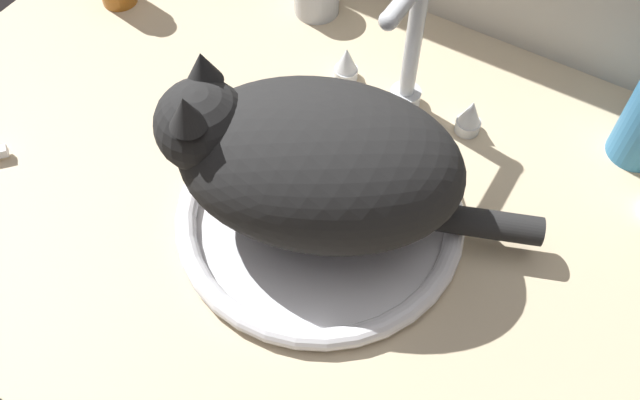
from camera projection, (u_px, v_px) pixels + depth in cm
name	position (u px, v px, depth cm)	size (l,w,h in cm)	color
countertop	(322.00, 208.00, 81.32)	(115.06, 73.18, 3.00)	#CCB793
sink_basin	(320.00, 215.00, 77.76)	(33.07, 33.07, 2.40)	white
faucet	(408.00, 61.00, 81.79)	(20.95, 10.94, 20.66)	silver
cat	(304.00, 161.00, 69.93)	(40.69, 29.02, 18.87)	black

